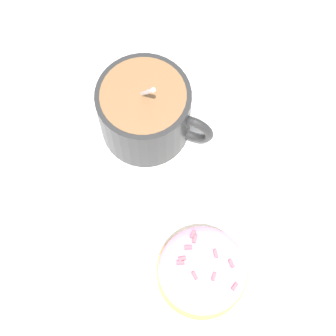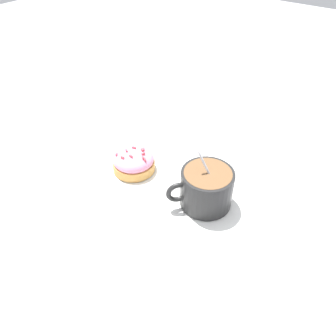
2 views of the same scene
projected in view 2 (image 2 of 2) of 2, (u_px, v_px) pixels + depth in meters
ground_plane at (166, 187)px, 0.64m from camera, size 3.00×3.00×0.00m
paper_napkin at (166, 186)px, 0.63m from camera, size 0.34×0.30×0.00m
coffee_cup at (206, 187)px, 0.57m from camera, size 0.10×0.11×0.11m
frosted_pastry at (133, 161)px, 0.66m from camera, size 0.09×0.09×0.05m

